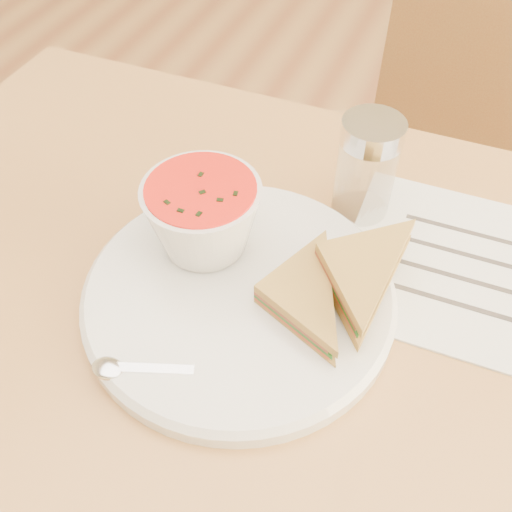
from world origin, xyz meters
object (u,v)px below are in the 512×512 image
at_px(chair_far, 424,209).
at_px(soup_bowl, 203,219).
at_px(dining_table, 256,455).
at_px(plate, 239,295).
at_px(condiment_shaker, 366,169).

bearing_deg(chair_far, soup_bowl, 78.62).
bearing_deg(soup_bowl, dining_table, -28.46).
height_order(dining_table, plate, plate).
bearing_deg(plate, dining_table, 0.78).
distance_m(chair_far, soup_bowl, 0.68).
xyz_separation_m(plate, condiment_shaker, (0.08, 0.17, 0.05)).
height_order(chair_far, plate, chair_far).
bearing_deg(dining_table, plate, -179.22).
relative_size(chair_far, plate, 2.77).
height_order(chair_far, soup_bowl, chair_far).
bearing_deg(condiment_shaker, soup_bowl, -134.53).
height_order(chair_far, condiment_shaker, condiment_shaker).
distance_m(chair_far, condiment_shaker, 0.55).
bearing_deg(plate, soup_bowl, 143.88).
xyz_separation_m(dining_table, condiment_shaker, (0.06, 0.17, 0.43)).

